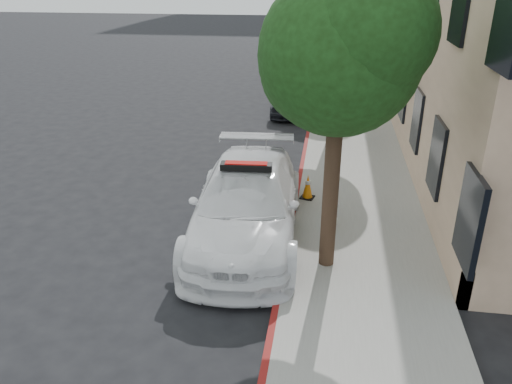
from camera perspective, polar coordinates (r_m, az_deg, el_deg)
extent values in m
plane|color=black|center=(12.38, -5.37, -2.68)|extent=(120.00, 120.00, 0.00)
cube|color=gray|center=(21.44, 10.59, 8.84)|extent=(3.20, 50.00, 0.15)
cube|color=maroon|center=(21.44, 6.43, 9.10)|extent=(0.12, 50.00, 0.15)
cylinder|color=black|center=(9.49, 8.56, 0.52)|extent=(0.30, 0.30, 3.30)
sphere|color=#163310|center=(8.81, 9.56, 15.28)|extent=(2.80, 2.80, 2.80)
sphere|color=#163310|center=(8.48, 12.59, 17.45)|extent=(2.24, 2.24, 2.24)
sphere|color=#163310|center=(9.16, 7.18, 13.84)|extent=(2.10, 2.10, 2.10)
cylinder|color=black|center=(17.14, 8.90, 10.94)|extent=(0.30, 0.30, 3.19)
sphere|color=#163310|center=(16.78, 9.44, 18.93)|extent=(2.60, 2.60, 2.60)
sphere|color=#163310|center=(16.46, 11.02, 20.12)|extent=(2.08, 2.08, 2.08)
sphere|color=#163310|center=(17.11, 8.14, 18.09)|extent=(1.95, 1.95, 1.95)
cylinder|color=black|center=(24.99, 9.06, 15.25)|extent=(0.30, 0.30, 3.41)
sphere|color=#163310|center=(25.06, 8.55, 20.38)|extent=(2.25, 2.25, 2.25)
imported|color=white|center=(11.00, -1.08, -1.37)|extent=(2.67, 5.83, 1.65)
cube|color=black|center=(10.65, -1.12, 2.94)|extent=(1.12, 0.35, 0.14)
cube|color=#A50A07|center=(10.63, -1.12, 3.25)|extent=(0.91, 0.28, 0.06)
imported|color=black|center=(21.33, 4.15, 10.71)|extent=(1.57, 3.85, 1.31)
imported|color=black|center=(27.31, 5.26, 13.76)|extent=(1.77, 4.48, 1.45)
cylinder|color=silver|center=(11.82, 8.57, -3.17)|extent=(0.30, 0.30, 0.09)
cylinder|color=silver|center=(11.68, 8.66, -1.84)|extent=(0.22, 0.22, 0.52)
ellipsoid|color=navy|center=(11.54, 8.77, -0.30)|extent=(0.24, 0.24, 0.17)
cylinder|color=silver|center=(11.63, 8.70, -1.32)|extent=(0.33, 0.17, 0.09)
cylinder|color=silver|center=(11.63, 8.70, -1.32)|extent=(0.14, 0.19, 0.09)
cube|color=black|center=(12.98, 5.87, -0.59)|extent=(0.41, 0.41, 0.03)
cone|color=orange|center=(12.85, 5.93, 0.70)|extent=(0.26, 0.26, 0.61)
cylinder|color=white|center=(12.81, 5.95, 1.11)|extent=(0.14, 0.14, 0.09)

